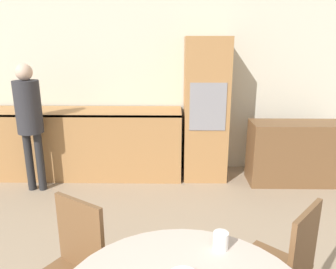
# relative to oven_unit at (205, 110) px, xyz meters

# --- Properties ---
(wall_back) EXTENTS (6.79, 0.05, 2.60)m
(wall_back) POSITION_rel_oven_unit_xyz_m (-0.51, 0.34, 0.36)
(wall_back) COLOR beige
(wall_back) RESTS_ON ground_plane
(kitchen_counter) EXTENTS (2.74, 0.60, 0.93)m
(kitchen_counter) POSITION_rel_oven_unit_xyz_m (-1.69, -0.01, -0.46)
(kitchen_counter) COLOR #AD7A47
(kitchen_counter) RESTS_ON ground_plane
(oven_unit) EXTENTS (0.57, 0.59, 1.88)m
(oven_unit) POSITION_rel_oven_unit_xyz_m (0.00, 0.00, 0.00)
(oven_unit) COLOR #AD7A47
(oven_unit) RESTS_ON ground_plane
(sideboard) EXTENTS (1.17, 0.45, 0.82)m
(sideboard) POSITION_rel_oven_unit_xyz_m (1.16, -0.22, -0.53)
(sideboard) COLOR brown
(sideboard) RESTS_ON ground_plane
(chair_far_left) EXTENTS (0.55, 0.55, 0.92)m
(chair_far_left) POSITION_rel_oven_unit_xyz_m (-1.05, -2.63, -0.42)
(chair_far_left) COLOR brown
(chair_far_left) RESTS_ON ground_plane
(chair_far_right) EXTENTS (0.56, 0.56, 0.92)m
(chair_far_right) POSITION_rel_oven_unit_xyz_m (0.26, -2.59, -0.42)
(chair_far_right) COLOR brown
(chair_far_right) RESTS_ON ground_plane
(person_standing) EXTENTS (0.30, 0.30, 1.58)m
(person_standing) POSITION_rel_oven_unit_xyz_m (-2.16, -0.50, 0.04)
(person_standing) COLOR #262628
(person_standing) RESTS_ON ground_plane
(cup) EXTENTS (0.08, 0.08, 0.10)m
(cup) POSITION_rel_oven_unit_xyz_m (-0.17, -2.76, -0.14)
(cup) COLOR white
(cup) RESTS_ON dining_table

